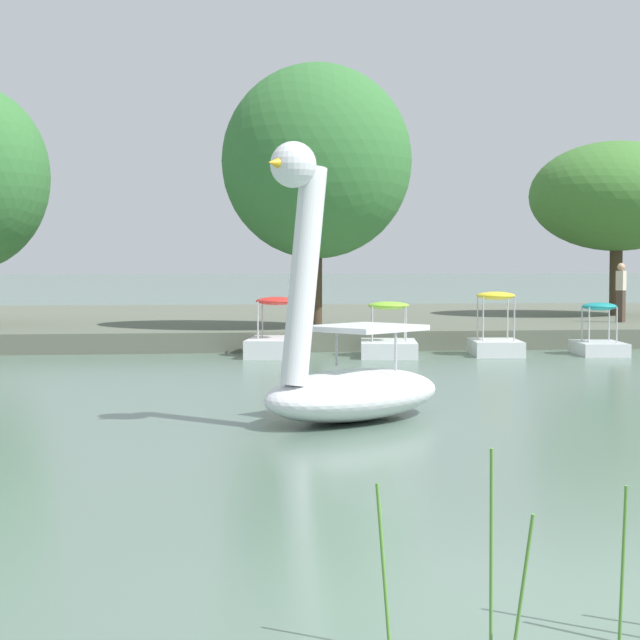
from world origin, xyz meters
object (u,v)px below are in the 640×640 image
(pedal_boat_yellow, at_px, (495,336))
(pedal_boat_red, at_px, (276,341))
(pedal_boat_lime, at_px, (389,342))
(tree_sapling_by_fence, at_px, (617,197))
(swan_boat, at_px, (346,369))
(pedal_boat_teal, at_px, (599,340))
(person_on_path, at_px, (621,291))
(tree_broadleaf_left, at_px, (317,161))

(pedal_boat_yellow, height_order, pedal_boat_red, pedal_boat_yellow)
(pedal_boat_lime, relative_size, tree_sapling_by_fence, 0.29)
(swan_boat, distance_m, pedal_boat_teal, 13.30)
(person_on_path, bearing_deg, tree_broadleaf_left, -168.43)
(swan_boat, bearing_deg, tree_broadleaf_left, 84.86)
(pedal_boat_teal, distance_m, pedal_boat_lime, 5.25)
(pedal_boat_teal, height_order, person_on_path, person_on_path)
(person_on_path, bearing_deg, tree_sapling_by_fence, 70.22)
(pedal_boat_lime, distance_m, tree_broadleaf_left, 5.65)
(pedal_boat_lime, height_order, person_on_path, person_on_path)
(tree_broadleaf_left, distance_m, tree_sapling_by_fence, 12.18)
(tree_broadleaf_left, height_order, person_on_path, tree_broadleaf_left)
(pedal_boat_lime, bearing_deg, swan_boat, -103.69)
(swan_boat, distance_m, person_on_path, 18.93)
(pedal_boat_red, bearing_deg, swan_boat, -89.70)
(pedal_boat_teal, xyz_separation_m, person_on_path, (2.59, 5.05, 1.07))
(pedal_boat_teal, xyz_separation_m, pedal_boat_red, (-7.95, 0.51, 0.02))
(swan_boat, relative_size, tree_sapling_by_fence, 0.50)
(pedal_boat_red, xyz_separation_m, person_on_path, (10.55, 4.54, 1.05))
(pedal_boat_yellow, distance_m, person_on_path, 7.17)
(pedal_boat_teal, distance_m, pedal_boat_yellow, 2.59)
(pedal_boat_teal, xyz_separation_m, pedal_boat_lime, (-5.24, 0.18, -0.01))
(pedal_boat_red, height_order, person_on_path, person_on_path)
(person_on_path, bearing_deg, pedal_boat_red, -156.71)
(swan_boat, xyz_separation_m, pedal_boat_lime, (2.65, 10.88, -0.40))
(pedal_boat_yellow, relative_size, pedal_boat_red, 0.81)
(pedal_boat_yellow, height_order, tree_broadleaf_left, tree_broadleaf_left)
(pedal_boat_yellow, height_order, person_on_path, person_on_path)
(tree_sapling_by_fence, bearing_deg, pedal_boat_red, -144.60)
(pedal_boat_teal, bearing_deg, pedal_boat_lime, 177.98)
(pedal_boat_red, bearing_deg, tree_sapling_by_fence, 35.40)
(person_on_path, bearing_deg, pedal_boat_lime, -148.19)
(pedal_boat_yellow, bearing_deg, tree_broadleaf_left, 143.76)
(pedal_boat_teal, bearing_deg, person_on_path, 62.81)
(pedal_boat_lime, xyz_separation_m, tree_broadleaf_left, (-1.41, 2.97, 4.60))
(pedal_boat_teal, bearing_deg, tree_sapling_by_fence, 65.97)
(person_on_path, bearing_deg, swan_boat, -123.67)
(swan_boat, bearing_deg, tree_sapling_by_fence, 58.85)
(pedal_boat_yellow, relative_size, pedal_boat_lime, 0.85)
(pedal_boat_yellow, bearing_deg, pedal_boat_red, 176.42)
(pedal_boat_teal, height_order, pedal_boat_lime, pedal_boat_lime)
(pedal_boat_teal, relative_size, tree_sapling_by_fence, 0.24)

